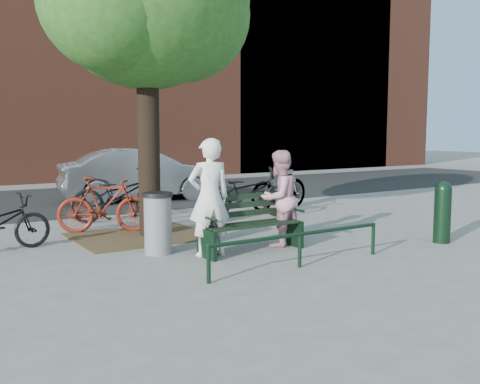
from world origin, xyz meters
TOP-DOWN VIEW (x-y plane):
  - ground at (0.00, 0.00)m, footprint 90.00×90.00m
  - dirt_pit at (-1.00, 2.20)m, footprint 2.40×2.00m
  - road at (0.00, 8.50)m, footprint 40.00×7.00m
  - townhouse_row at (0.17, 16.00)m, footprint 45.00×4.00m
  - park_bench at (-0.00, 0.08)m, footprint 1.74×0.54m
  - guard_railing at (0.00, -1.20)m, footprint 3.06×0.06m
  - person_left at (-0.71, 0.15)m, footprint 0.74×0.55m
  - person_right at (0.66, 0.15)m, footprint 0.89×0.75m
  - bollard at (3.20, -1.22)m, footprint 0.29×0.29m
  - litter_bin at (-1.32, 0.72)m, footprint 0.48×0.48m
  - bicycle_b at (-1.41, 2.94)m, footprint 1.84×1.24m
  - bicycle_c at (-0.65, 4.19)m, footprint 2.16×0.79m
  - bicycle_d at (3.26, 3.53)m, footprint 2.01×0.86m
  - bicycle_e at (1.94, 3.02)m, footprint 2.28×1.65m
  - parked_car at (1.15, 7.21)m, footprint 4.70×2.22m

SIDE VIEW (x-z plane):
  - ground at x=0.00m, z-range 0.00..0.00m
  - road at x=0.00m, z-range 0.00..0.01m
  - dirt_pit at x=-1.00m, z-range 0.00..0.02m
  - guard_railing at x=0.00m, z-range 0.15..0.66m
  - park_bench at x=0.00m, z-range -0.01..0.97m
  - litter_bin at x=-1.32m, z-range 0.01..0.99m
  - bicycle_b at x=-1.41m, z-range 0.00..1.08m
  - bicycle_c at x=-0.65m, z-range 0.00..1.13m
  - bicycle_e at x=1.94m, z-range 0.00..1.14m
  - bollard at x=3.20m, z-range 0.04..1.12m
  - bicycle_d at x=3.26m, z-range 0.00..1.17m
  - parked_car at x=1.15m, z-range 0.00..1.49m
  - person_right at x=0.66m, z-range 0.00..1.63m
  - person_left at x=-0.71m, z-range 0.00..1.84m
  - townhouse_row at x=0.17m, z-range -0.75..13.25m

